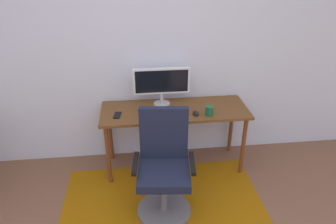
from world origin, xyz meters
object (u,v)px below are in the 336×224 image
object	(u,v)px
keyboard	(164,117)
office_chair	(164,173)
cell_phone	(117,115)
coffee_cup	(209,111)
monitor	(162,83)
computer_mouse	(196,113)
desk	(175,116)

from	to	relation	value
keyboard	office_chair	bearing A→B (deg)	-96.02
cell_phone	office_chair	distance (m)	0.79
coffee_cup	office_chair	xyz separation A→B (m)	(-0.52, -0.50, -0.35)
cell_phone	coffee_cup	bearing A→B (deg)	3.20
monitor	cell_phone	xyz separation A→B (m)	(-0.48, -0.22, -0.25)
monitor	coffee_cup	size ratio (longest dim) A/B	6.12
computer_mouse	office_chair	size ratio (longest dim) A/B	0.10
computer_mouse	office_chair	xyz separation A→B (m)	(-0.39, -0.53, -0.32)
desk	coffee_cup	bearing A→B (deg)	-27.51
keyboard	coffee_cup	distance (m)	0.47
keyboard	computer_mouse	bearing A→B (deg)	4.04
keyboard	office_chair	xyz separation A→B (m)	(-0.05, -0.51, -0.31)
computer_mouse	monitor	bearing A→B (deg)	138.64
coffee_cup	office_chair	distance (m)	0.80
keyboard	cell_phone	bearing A→B (deg)	169.10
desk	computer_mouse	distance (m)	0.26
keyboard	computer_mouse	size ratio (longest dim) A/B	4.13
computer_mouse	cell_phone	xyz separation A→B (m)	(-0.80, 0.07, -0.01)
monitor	cell_phone	size ratio (longest dim) A/B	4.28
computer_mouse	cell_phone	distance (m)	0.80
computer_mouse	coffee_cup	distance (m)	0.14
desk	monitor	bearing A→B (deg)	131.33
desk	office_chair	bearing A→B (deg)	-105.39
monitor	computer_mouse	bearing A→B (deg)	-41.36
computer_mouse	office_chair	bearing A→B (deg)	-125.95
desk	cell_phone	xyz separation A→B (m)	(-0.60, -0.08, 0.08)
cell_phone	monitor	bearing A→B (deg)	33.64
monitor	office_chair	bearing A→B (deg)	-94.40
desk	office_chair	world-z (taller)	office_chair
monitor	keyboard	distance (m)	0.39
computer_mouse	coffee_cup	size ratio (longest dim) A/B	1.06
keyboard	computer_mouse	world-z (taller)	computer_mouse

